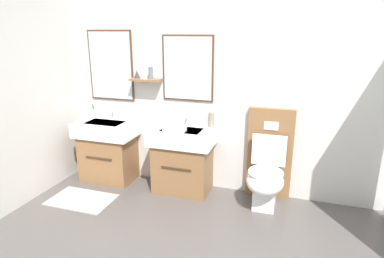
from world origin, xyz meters
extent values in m
cube|color=beige|center=(0.00, 1.75, 1.35)|extent=(4.82, 0.12, 2.69)
cube|color=#4C301E|center=(-1.76, 1.68, 1.37)|extent=(0.58, 0.02, 0.82)
cube|color=silver|center=(-1.76, 1.67, 1.37)|extent=(0.54, 0.01, 0.78)
cube|color=#4C301E|center=(-0.80, 1.68, 1.37)|extent=(0.59, 0.02, 0.72)
cube|color=silver|center=(-0.80, 1.67, 1.37)|extent=(0.55, 0.01, 0.68)
cube|color=brown|center=(-1.28, 1.61, 1.24)|extent=(0.36, 0.14, 0.02)
cone|color=#333338|center=(-1.39, 1.62, 1.30)|extent=(0.07, 0.07, 0.09)
cone|color=silver|center=(-1.30, 1.62, 1.29)|extent=(0.08, 0.08, 0.08)
cylinder|color=slate|center=(-1.22, 1.62, 1.32)|extent=(0.05, 0.05, 0.13)
cube|color=#9E9993|center=(-1.76, 0.91, 0.01)|extent=(0.68, 0.44, 0.01)
cube|color=brown|center=(-1.76, 1.50, 0.28)|extent=(0.62, 0.42, 0.56)
cube|color=#3B2919|center=(-1.76, 1.28, 0.35)|extent=(0.34, 0.01, 0.02)
cube|color=white|center=(-1.76, 1.50, 0.65)|extent=(0.71, 0.47, 0.17)
cube|color=silver|center=(-1.76, 1.47, 0.72)|extent=(0.44, 0.26, 0.03)
cylinder|color=silver|center=(-1.76, 1.68, 0.79)|extent=(0.03, 0.03, 0.11)
cylinder|color=silver|center=(-1.76, 1.63, 0.84)|extent=(0.02, 0.11, 0.02)
cube|color=brown|center=(-0.80, 1.50, 0.28)|extent=(0.62, 0.42, 0.56)
cube|color=#3B2919|center=(-0.80, 1.28, 0.35)|extent=(0.34, 0.01, 0.02)
cube|color=white|center=(-0.80, 1.50, 0.65)|extent=(0.71, 0.47, 0.17)
cube|color=silver|center=(-0.80, 1.47, 0.72)|extent=(0.44, 0.26, 0.03)
cylinder|color=silver|center=(-0.80, 1.68, 0.79)|extent=(0.03, 0.03, 0.11)
cylinder|color=silver|center=(-0.80, 1.63, 0.84)|extent=(0.02, 0.11, 0.02)
cube|color=brown|center=(0.14, 1.68, 0.50)|extent=(0.48, 0.10, 1.00)
cube|color=silver|center=(0.14, 1.62, 0.82)|extent=(0.15, 0.01, 0.09)
cube|color=white|center=(0.14, 1.41, 0.17)|extent=(0.22, 0.30, 0.34)
ellipsoid|color=white|center=(0.14, 1.33, 0.32)|extent=(0.37, 0.46, 0.24)
torus|color=white|center=(0.14, 1.33, 0.42)|extent=(0.35, 0.35, 0.04)
cube|color=white|center=(0.14, 1.55, 0.57)|extent=(0.35, 0.03, 0.33)
cylinder|color=silver|center=(-2.04, 1.65, 0.78)|extent=(0.07, 0.07, 0.09)
cylinder|color=#2D84DB|center=(-2.02, 1.65, 0.84)|extent=(0.03, 0.02, 0.16)
cube|color=white|center=(-2.03, 1.64, 0.92)|extent=(0.02, 0.02, 0.03)
cylinder|color=#33B266|center=(-2.04, 1.67, 0.84)|extent=(0.02, 0.03, 0.16)
cube|color=white|center=(-2.05, 1.66, 0.92)|extent=(0.01, 0.02, 0.03)
cylinder|color=yellow|center=(-2.04, 1.64, 0.83)|extent=(0.02, 0.02, 0.15)
cube|color=white|center=(-2.05, 1.64, 0.91)|extent=(0.01, 0.02, 0.03)
cylinder|color=gray|center=(-0.52, 1.66, 0.82)|extent=(0.06, 0.06, 0.17)
cylinder|color=silver|center=(-0.52, 1.66, 0.92)|extent=(0.02, 0.02, 0.04)
cube|color=white|center=(-0.84, 1.36, 0.76)|extent=(0.22, 0.16, 0.04)
camera|label=1|loc=(0.39, -1.78, 1.77)|focal=30.96mm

